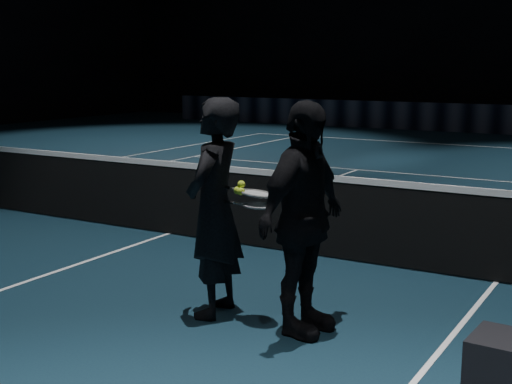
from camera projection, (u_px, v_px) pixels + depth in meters
floor at (169, 234)px, 9.20m from camera, size 36.00×36.00×0.00m
court_lines at (169, 233)px, 9.20m from camera, size 10.98×23.78×0.01m
net_mesh at (168, 200)px, 9.12m from camera, size 12.80×0.02×0.86m
net_tape at (167, 164)px, 9.04m from camera, size 12.80×0.03×0.07m
sponsor_backdrop at (469, 118)px, 22.30m from camera, size 22.00×0.15×0.90m
player_a at (214, 208)px, 6.12m from camera, size 0.56×0.76×1.90m
player_b at (303, 219)px, 5.70m from camera, size 0.57×1.15×1.90m
racket_lower at (260, 206)px, 5.88m from camera, size 0.68×0.22×0.03m
racket_upper at (257, 194)px, 5.93m from camera, size 0.69×0.27×0.10m
tennis_balls at (240, 189)px, 5.96m from camera, size 0.12×0.10×0.12m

